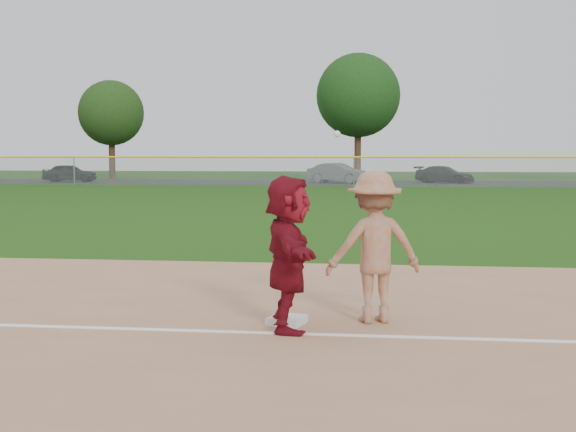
# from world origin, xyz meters

# --- Properties ---
(ground) EXTENTS (160.00, 160.00, 0.00)m
(ground) POSITION_xyz_m (0.00, 0.00, 0.00)
(ground) COLOR #1C450D
(ground) RESTS_ON ground
(foul_line) EXTENTS (60.00, 0.10, 0.01)m
(foul_line) POSITION_xyz_m (0.00, -0.80, 0.03)
(foul_line) COLOR white
(foul_line) RESTS_ON infield_dirt
(parking_asphalt) EXTENTS (120.00, 10.00, 0.01)m
(parking_asphalt) POSITION_xyz_m (0.00, 46.00, 0.01)
(parking_asphalt) COLOR black
(parking_asphalt) RESTS_ON ground
(first_base) EXTENTS (0.54, 0.54, 0.10)m
(first_base) POSITION_xyz_m (0.19, -0.27, 0.07)
(first_base) COLOR silver
(first_base) RESTS_ON infield_dirt
(base_runner) EXTENTS (0.86, 1.90, 1.98)m
(base_runner) POSITION_xyz_m (0.25, -0.59, 1.01)
(base_runner) COLOR maroon
(base_runner) RESTS_ON infield_dirt
(car_left) EXTENTS (4.30, 2.15, 1.41)m
(car_left) POSITION_xyz_m (-22.55, 45.11, 0.71)
(car_left) COLOR black
(car_left) RESTS_ON parking_asphalt
(car_mid) EXTENTS (4.85, 3.24, 1.51)m
(car_mid) POSITION_xyz_m (-1.34, 45.24, 0.77)
(car_mid) COLOR #585A60
(car_mid) RESTS_ON parking_asphalt
(car_right) EXTENTS (4.79, 3.41, 1.29)m
(car_right) POSITION_xyz_m (6.70, 46.18, 0.65)
(car_right) COLOR black
(car_right) RESTS_ON parking_asphalt
(first_base_play) EXTENTS (1.47, 1.12, 2.56)m
(first_base_play) POSITION_xyz_m (1.33, 0.00, 1.03)
(first_base_play) COLOR gray
(first_base_play) RESTS_ON infield_dirt
(outfield_fence) EXTENTS (110.00, 0.12, 110.00)m
(outfield_fence) POSITION_xyz_m (0.00, 40.00, 1.96)
(outfield_fence) COLOR #999EA0
(outfield_fence) RESTS_ON ground
(tree_1) EXTENTS (5.80, 5.80, 8.75)m
(tree_1) POSITION_xyz_m (-22.00, 53.00, 5.83)
(tree_1) COLOR #342212
(tree_1) RESTS_ON ground
(tree_2) EXTENTS (7.00, 7.00, 10.58)m
(tree_2) POSITION_xyz_m (0.00, 51.50, 7.06)
(tree_2) COLOR #3A2615
(tree_2) RESTS_ON ground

